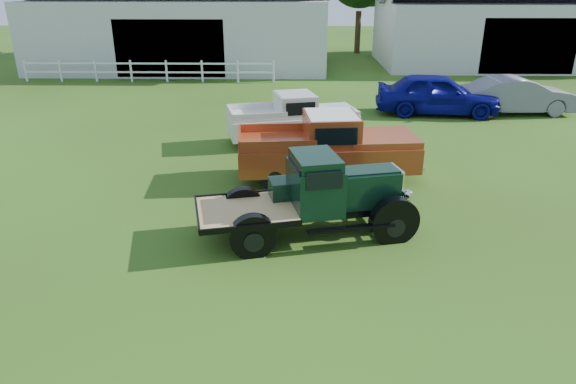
# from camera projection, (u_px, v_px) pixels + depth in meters

# --- Properties ---
(ground) EXTENTS (120.00, 120.00, 0.00)m
(ground) POSITION_uv_depth(u_px,v_px,m) (277.00, 263.00, 10.30)
(ground) COLOR #2D4012
(shed_left) EXTENTS (18.80, 10.20, 5.60)m
(shed_left) POSITION_uv_depth(u_px,v_px,m) (186.00, 22.00, 33.42)
(shed_left) COLOR beige
(shed_left) RESTS_ON ground
(shed_right) EXTENTS (16.80, 9.20, 5.20)m
(shed_right) POSITION_uv_depth(u_px,v_px,m) (504.00, 25.00, 34.01)
(shed_right) COLOR beige
(shed_right) RESTS_ON ground
(fence_rail) EXTENTS (14.20, 0.16, 1.20)m
(fence_rail) POSITION_uv_depth(u_px,v_px,m) (149.00, 71.00, 28.72)
(fence_rail) COLOR white
(fence_rail) RESTS_ON ground
(vintage_flatbed) EXTENTS (4.97, 2.88, 1.85)m
(vintage_flatbed) POSITION_uv_depth(u_px,v_px,m) (311.00, 196.00, 11.14)
(vintage_flatbed) COLOR black
(vintage_flatbed) RESTS_ON ground
(red_pickup) EXTENTS (5.36, 2.51, 1.89)m
(red_pickup) POSITION_uv_depth(u_px,v_px,m) (327.00, 146.00, 14.42)
(red_pickup) COLOR #973919
(red_pickup) RESTS_ON ground
(white_pickup) EXTENTS (4.88, 2.86, 1.68)m
(white_pickup) POSITION_uv_depth(u_px,v_px,m) (292.00, 119.00, 17.75)
(white_pickup) COLOR silver
(white_pickup) RESTS_ON ground
(misc_car_blue) EXTENTS (5.26, 2.55, 1.73)m
(misc_car_blue) POSITION_uv_depth(u_px,v_px,m) (437.00, 94.00, 21.57)
(misc_car_blue) COLOR #090A6F
(misc_car_blue) RESTS_ON ground
(misc_car_grey) EXTENTS (4.76, 1.89, 1.54)m
(misc_car_grey) POSITION_uv_depth(u_px,v_px,m) (518.00, 95.00, 21.72)
(misc_car_grey) COLOR slate
(misc_car_grey) RESTS_ON ground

